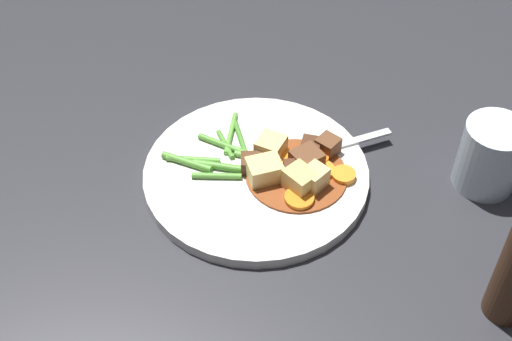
{
  "coord_description": "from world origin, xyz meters",
  "views": [
    {
      "loc": [
        0.22,
        -0.54,
        0.62
      ],
      "look_at": [
        0.0,
        0.0,
        0.01
      ],
      "focal_mm": 49.66,
      "sensor_mm": 36.0,
      "label": 1
    }
  ],
  "objects_px": {
    "dinner_plate": "(256,175)",
    "carrot_slice_2": "(317,158)",
    "carrot_slice_0": "(287,159)",
    "meat_chunk_4": "(251,165)",
    "carrot_slice_1": "(279,171)",
    "meat_chunk_1": "(310,148)",
    "potato_chunk_3": "(300,181)",
    "meat_chunk_0": "(295,172)",
    "carrot_slice_3": "(321,171)",
    "water_glass": "(490,156)",
    "potato_chunk_2": "(313,181)",
    "meat_chunk_3": "(328,146)",
    "carrot_slice_5": "(299,199)",
    "potato_chunk_0": "(271,148)",
    "meat_chunk_2": "(307,160)",
    "fork": "(322,150)",
    "potato_chunk_1": "(264,171)",
    "carrot_slice_4": "(344,175)"
  },
  "relations": [
    {
      "from": "dinner_plate",
      "to": "carrot_slice_2",
      "type": "bearing_deg",
      "value": 34.2
    },
    {
      "from": "carrot_slice_0",
      "to": "meat_chunk_4",
      "type": "bearing_deg",
      "value": -138.75
    },
    {
      "from": "dinner_plate",
      "to": "carrot_slice_1",
      "type": "relative_size",
      "value": 9.04
    },
    {
      "from": "meat_chunk_1",
      "to": "potato_chunk_3",
      "type": "bearing_deg",
      "value": -82.48
    },
    {
      "from": "dinner_plate",
      "to": "carrot_slice_2",
      "type": "distance_m",
      "value": 0.08
    },
    {
      "from": "meat_chunk_0",
      "to": "meat_chunk_1",
      "type": "bearing_deg",
      "value": 85.17
    },
    {
      "from": "dinner_plate",
      "to": "carrot_slice_3",
      "type": "xyz_separation_m",
      "value": [
        0.07,
        0.03,
        0.01
      ]
    },
    {
      "from": "meat_chunk_4",
      "to": "water_glass",
      "type": "xyz_separation_m",
      "value": [
        0.26,
        0.1,
        0.02
      ]
    },
    {
      "from": "potato_chunk_2",
      "to": "water_glass",
      "type": "xyz_separation_m",
      "value": [
        0.18,
        0.1,
        0.01
      ]
    },
    {
      "from": "meat_chunk_3",
      "to": "water_glass",
      "type": "relative_size",
      "value": 0.28
    },
    {
      "from": "meat_chunk_0",
      "to": "carrot_slice_5",
      "type": "bearing_deg",
      "value": -61.2
    },
    {
      "from": "carrot_slice_5",
      "to": "meat_chunk_0",
      "type": "relative_size",
      "value": 1.38
    },
    {
      "from": "potato_chunk_0",
      "to": "carrot_slice_3",
      "type": "bearing_deg",
      "value": -4.21
    },
    {
      "from": "potato_chunk_0",
      "to": "meat_chunk_2",
      "type": "distance_m",
      "value": 0.05
    },
    {
      "from": "carrot_slice_2",
      "to": "meat_chunk_0",
      "type": "distance_m",
      "value": 0.04
    },
    {
      "from": "potato_chunk_2",
      "to": "water_glass",
      "type": "bearing_deg",
      "value": 29.54
    },
    {
      "from": "meat_chunk_4",
      "to": "meat_chunk_2",
      "type": "bearing_deg",
      "value": 26.6
    },
    {
      "from": "carrot_slice_3",
      "to": "carrot_slice_5",
      "type": "distance_m",
      "value": 0.05
    },
    {
      "from": "dinner_plate",
      "to": "fork",
      "type": "xyz_separation_m",
      "value": [
        0.06,
        0.06,
        0.01
      ]
    },
    {
      "from": "potato_chunk_0",
      "to": "meat_chunk_4",
      "type": "height_order",
      "value": "potato_chunk_0"
    },
    {
      "from": "potato_chunk_0",
      "to": "meat_chunk_0",
      "type": "relative_size",
      "value": 1.3
    },
    {
      "from": "meat_chunk_2",
      "to": "potato_chunk_1",
      "type": "bearing_deg",
      "value": -137.36
    },
    {
      "from": "carrot_slice_3",
      "to": "carrot_slice_4",
      "type": "bearing_deg",
      "value": 4.92
    },
    {
      "from": "potato_chunk_3",
      "to": "meat_chunk_1",
      "type": "relative_size",
      "value": 1.19
    },
    {
      "from": "potato_chunk_2",
      "to": "potato_chunk_3",
      "type": "distance_m",
      "value": 0.02
    },
    {
      "from": "carrot_slice_5",
      "to": "meat_chunk_0",
      "type": "distance_m",
      "value": 0.04
    },
    {
      "from": "carrot_slice_1",
      "to": "meat_chunk_1",
      "type": "bearing_deg",
      "value": 62.91
    },
    {
      "from": "dinner_plate",
      "to": "potato_chunk_1",
      "type": "bearing_deg",
      "value": -31.93
    },
    {
      "from": "meat_chunk_3",
      "to": "carrot_slice_1",
      "type": "bearing_deg",
      "value": -126.9
    },
    {
      "from": "meat_chunk_3",
      "to": "meat_chunk_4",
      "type": "xyz_separation_m",
      "value": [
        -0.07,
        -0.06,
        -0.0
      ]
    },
    {
      "from": "meat_chunk_3",
      "to": "potato_chunk_0",
      "type": "bearing_deg",
      "value": -153.29
    },
    {
      "from": "water_glass",
      "to": "carrot_slice_1",
      "type": "bearing_deg",
      "value": -157.63
    },
    {
      "from": "potato_chunk_0",
      "to": "fork",
      "type": "relative_size",
      "value": 0.23
    },
    {
      "from": "carrot_slice_5",
      "to": "potato_chunk_0",
      "type": "distance_m",
      "value": 0.08
    },
    {
      "from": "meat_chunk_1",
      "to": "meat_chunk_3",
      "type": "height_order",
      "value": "meat_chunk_3"
    },
    {
      "from": "carrot_slice_1",
      "to": "potato_chunk_1",
      "type": "relative_size",
      "value": 0.76
    },
    {
      "from": "carrot_slice_2",
      "to": "potato_chunk_3",
      "type": "relative_size",
      "value": 0.83
    },
    {
      "from": "potato_chunk_3",
      "to": "meat_chunk_3",
      "type": "height_order",
      "value": "potato_chunk_3"
    },
    {
      "from": "dinner_plate",
      "to": "potato_chunk_3",
      "type": "bearing_deg",
      "value": -8.93
    },
    {
      "from": "potato_chunk_1",
      "to": "meat_chunk_0",
      "type": "bearing_deg",
      "value": 23.79
    },
    {
      "from": "carrot_slice_0",
      "to": "potato_chunk_3",
      "type": "height_order",
      "value": "potato_chunk_3"
    },
    {
      "from": "fork",
      "to": "potato_chunk_2",
      "type": "bearing_deg",
      "value": -81.14
    },
    {
      "from": "dinner_plate",
      "to": "carrot_slice_0",
      "type": "height_order",
      "value": "carrot_slice_0"
    },
    {
      "from": "potato_chunk_2",
      "to": "carrot_slice_3",
      "type": "bearing_deg",
      "value": 87.96
    },
    {
      "from": "carrot_slice_0",
      "to": "fork",
      "type": "distance_m",
      "value": 0.05
    },
    {
      "from": "carrot_slice_1",
      "to": "meat_chunk_1",
      "type": "distance_m",
      "value": 0.05
    },
    {
      "from": "carrot_slice_0",
      "to": "meat_chunk_2",
      "type": "relative_size",
      "value": 0.79
    },
    {
      "from": "meat_chunk_0",
      "to": "meat_chunk_3",
      "type": "distance_m",
      "value": 0.06
    },
    {
      "from": "carrot_slice_5",
      "to": "potato_chunk_0",
      "type": "xyz_separation_m",
      "value": [
        -0.06,
        0.06,
        0.01
      ]
    },
    {
      "from": "carrot_slice_3",
      "to": "carrot_slice_4",
      "type": "relative_size",
      "value": 1.09
    }
  ]
}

